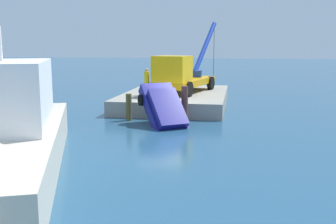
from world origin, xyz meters
name	(u,v)px	position (x,y,z in m)	size (l,w,h in m)	color
ground	(162,119)	(0.00, 0.00, 0.00)	(200.00, 200.00, 0.00)	navy
dock	(176,99)	(-5.33, 0.00, 0.48)	(10.85, 7.09, 0.96)	gray
crane_truck	(181,75)	(-4.80, 0.46, 2.26)	(9.42, 3.94, 5.23)	orange
dock_worker	(147,81)	(-3.42, -1.71, 1.89)	(0.34, 0.34, 1.82)	#242424
salvaged_car	(166,116)	(2.01, 0.61, 0.58)	(4.11, 3.66, 3.49)	navy
piling_near	(129,107)	(0.74, -1.83, 0.78)	(0.34, 0.34, 1.56)	brown
piling_mid	(185,104)	(0.80, 1.44, 1.04)	(0.38, 0.38, 2.07)	brown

